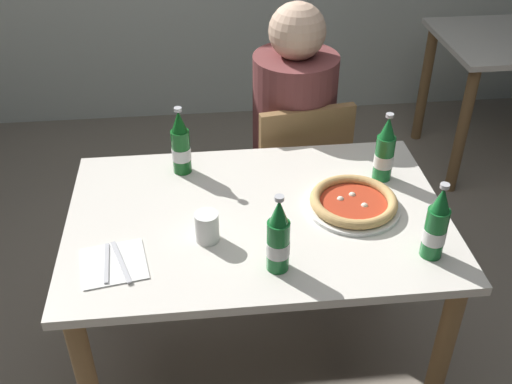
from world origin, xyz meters
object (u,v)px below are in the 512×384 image
(dining_table_main, at_px, (258,242))
(beer_bottle_right, at_px, (278,239))
(diner_seated, at_px, (293,149))
(dining_table_background, at_px, (510,65))
(beer_bottle_left, at_px, (436,226))
(napkin_with_cutlery, at_px, (114,263))
(paper_cup, at_px, (207,227))
(beer_bottle_extra, at_px, (385,152))
(beer_bottle_center, at_px, (181,145))
(pizza_margherita_near, at_px, (353,203))
(chair_behind_table, at_px, (296,175))

(dining_table_main, bearing_deg, beer_bottle_right, -83.65)
(dining_table_main, distance_m, diner_seated, 0.70)
(dining_table_background, distance_m, beer_bottle_left, 1.97)
(napkin_with_cutlery, bearing_deg, dining_table_main, 23.92)
(dining_table_main, relative_size, beer_bottle_right, 4.86)
(dining_table_main, relative_size, paper_cup, 12.63)
(dining_table_main, height_order, beer_bottle_right, beer_bottle_right)
(beer_bottle_right, distance_m, beer_bottle_extra, 0.59)
(beer_bottle_center, height_order, beer_bottle_right, same)
(dining_table_main, relative_size, napkin_with_cutlery, 5.75)
(beer_bottle_left, distance_m, beer_bottle_right, 0.45)
(beer_bottle_left, bearing_deg, diner_seated, 105.75)
(dining_table_background, height_order, beer_bottle_left, beer_bottle_left)
(pizza_margherita_near, relative_size, beer_bottle_center, 1.22)
(beer_bottle_left, height_order, beer_bottle_extra, same)
(dining_table_main, bearing_deg, beer_bottle_left, -27.39)
(dining_table_main, distance_m, chair_behind_table, 0.67)
(dining_table_background, bearing_deg, dining_table_main, -137.70)
(beer_bottle_right, bearing_deg, diner_seated, 78.08)
(diner_seated, height_order, dining_table_background, diner_seated)
(diner_seated, distance_m, beer_bottle_left, 0.98)
(diner_seated, bearing_deg, pizza_margherita_near, -82.55)
(beer_bottle_extra, relative_size, napkin_with_cutlery, 1.18)
(dining_table_main, distance_m, pizza_margherita_near, 0.34)
(pizza_margherita_near, xyz_separation_m, paper_cup, (-0.47, -0.11, 0.03))
(beer_bottle_right, bearing_deg, paper_cup, 142.78)
(beer_bottle_left, height_order, paper_cup, beer_bottle_left)
(beer_bottle_extra, height_order, paper_cup, beer_bottle_extra)
(dining_table_main, distance_m, dining_table_background, 2.07)
(beer_bottle_left, height_order, beer_bottle_right, same)
(chair_behind_table, distance_m, beer_bottle_center, 0.68)
(beer_bottle_left, bearing_deg, beer_bottle_extra, 94.33)
(chair_behind_table, relative_size, diner_seated, 0.70)
(dining_table_main, distance_m, beer_bottle_center, 0.42)
(diner_seated, distance_m, dining_table_background, 1.50)
(pizza_margherita_near, relative_size, beer_bottle_right, 1.22)
(beer_bottle_extra, height_order, napkin_with_cutlery, beer_bottle_extra)
(dining_table_background, xyz_separation_m, beer_bottle_left, (-1.05, -1.64, 0.26))
(chair_behind_table, relative_size, beer_bottle_left, 3.44)
(chair_behind_table, distance_m, diner_seated, 0.11)
(dining_table_main, height_order, napkin_with_cutlery, napkin_with_cutlery)
(dining_table_main, height_order, beer_bottle_extra, beer_bottle_extra)
(dining_table_main, distance_m, beer_bottle_extra, 0.52)
(dining_table_main, relative_size, chair_behind_table, 1.41)
(diner_seated, relative_size, dining_table_background, 1.51)
(beer_bottle_left, bearing_deg, dining_table_background, 57.29)
(dining_table_main, bearing_deg, diner_seated, 71.43)
(napkin_with_cutlery, bearing_deg, beer_bottle_left, -3.49)
(chair_behind_table, height_order, beer_bottle_left, beer_bottle_left)
(beer_bottle_extra, xyz_separation_m, napkin_with_cutlery, (-0.88, -0.35, -0.10))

